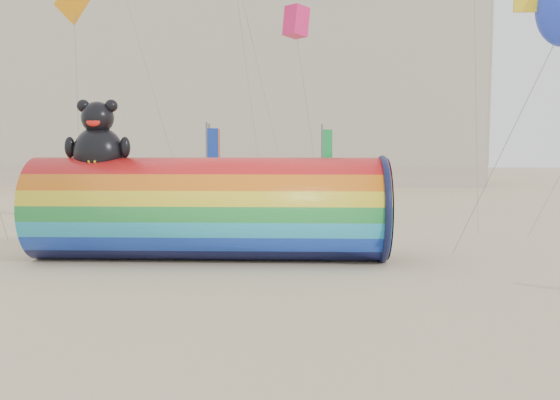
{
  "coord_description": "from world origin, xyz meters",
  "views": [
    {
      "loc": [
        1.19,
        -18.28,
        4.32
      ],
      "look_at": [
        0.5,
        1.5,
        2.4
      ],
      "focal_mm": 40.0,
      "sensor_mm": 36.0,
      "label": 1
    }
  ],
  "objects": [
    {
      "name": "festival_banners",
      "position": [
        -1.52,
        15.79,
        2.64
      ],
      "size": [
        6.93,
        4.31,
        5.2
      ],
      "color": "#59595E",
      "rests_on": "ground"
    },
    {
      "name": "windsock_assembly",
      "position": [
        -2.14,
        3.95,
        1.94
      ],
      "size": [
        12.67,
        3.86,
        5.84
      ],
      "color": "red",
      "rests_on": "ground"
    },
    {
      "name": "ground",
      "position": [
        0.0,
        0.0,
        0.0
      ],
      "size": [
        160.0,
        160.0,
        0.0
      ],
      "primitive_type": "plane",
      "color": "#CCB58C",
      "rests_on": "ground"
    },
    {
      "name": "hotel_building",
      "position": [
        -12.0,
        45.95,
        10.31
      ],
      "size": [
        60.4,
        15.4,
        20.6
      ],
      "color": "#B7AD99",
      "rests_on": "ground"
    }
  ]
}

